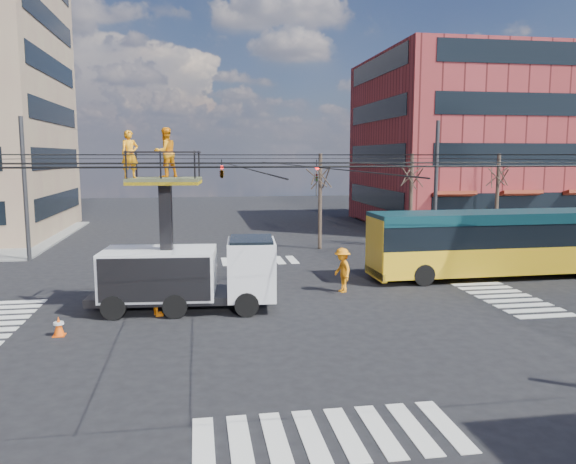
# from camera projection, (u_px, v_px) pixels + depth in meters

# --- Properties ---
(ground) EXTENTS (120.00, 120.00, 0.00)m
(ground) POSITION_uv_depth(u_px,v_px,m) (269.00, 309.00, 21.65)
(ground) COLOR black
(ground) RESTS_ON ground
(sidewalk_ne) EXTENTS (18.00, 18.00, 0.12)m
(sidewalk_ne) POSITION_uv_depth(u_px,v_px,m) (492.00, 228.00, 45.52)
(sidewalk_ne) COLOR slate
(sidewalk_ne) RESTS_ON ground
(crosswalks) EXTENTS (22.40, 22.40, 0.02)m
(crosswalks) POSITION_uv_depth(u_px,v_px,m) (269.00, 309.00, 21.64)
(crosswalks) COLOR silver
(crosswalks) RESTS_ON ground
(building_ne) EXTENTS (20.06, 16.06, 14.00)m
(building_ne) POSITION_uv_depth(u_px,v_px,m) (489.00, 142.00, 47.64)
(building_ne) COLOR maroon
(building_ne) RESTS_ON ground
(overhead_network) EXTENTS (24.24, 24.24, 8.00)m
(overhead_network) POSITION_uv_depth(u_px,v_px,m) (265.00, 197.00, 21.45)
(overhead_network) COLOR #2D2D30
(overhead_network) RESTS_ON ground
(tree_a) EXTENTS (2.00, 2.00, 6.00)m
(tree_a) POSITION_uv_depth(u_px,v_px,m) (320.00, 176.00, 35.02)
(tree_a) COLOR #382B21
(tree_a) RESTS_ON ground
(tree_b) EXTENTS (2.00, 2.00, 6.00)m
(tree_b) POSITION_uv_depth(u_px,v_px,m) (412.00, 175.00, 35.97)
(tree_b) COLOR #382B21
(tree_b) RESTS_ON ground
(tree_c) EXTENTS (2.00, 2.00, 6.00)m
(tree_c) POSITION_uv_depth(u_px,v_px,m) (498.00, 175.00, 36.93)
(tree_c) COLOR #382B21
(tree_c) RESTS_ON ground
(utility_truck) EXTENTS (7.17, 3.12, 6.92)m
(utility_truck) POSITION_uv_depth(u_px,v_px,m) (188.00, 254.00, 21.33)
(utility_truck) COLOR black
(utility_truck) RESTS_ON ground
(city_bus) EXTENTS (13.23, 2.81, 3.20)m
(city_bus) POSITION_uv_depth(u_px,v_px,m) (503.00, 242.00, 27.24)
(city_bus) COLOR yellow
(city_bus) RESTS_ON ground
(traffic_cone) EXTENTS (0.36, 0.36, 0.66)m
(traffic_cone) POSITION_uv_depth(u_px,v_px,m) (59.00, 326.00, 18.39)
(traffic_cone) COLOR #F3500A
(traffic_cone) RESTS_ON ground
(worker_ground) EXTENTS (0.69, 1.10, 1.74)m
(worker_ground) POSITION_uv_depth(u_px,v_px,m) (157.00, 293.00, 20.61)
(worker_ground) COLOR orange
(worker_ground) RESTS_ON ground
(flagger) EXTENTS (0.92, 1.35, 1.94)m
(flagger) POSITION_uv_depth(u_px,v_px,m) (342.00, 270.00, 24.22)
(flagger) COLOR orange
(flagger) RESTS_ON ground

